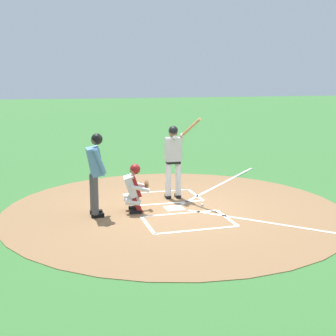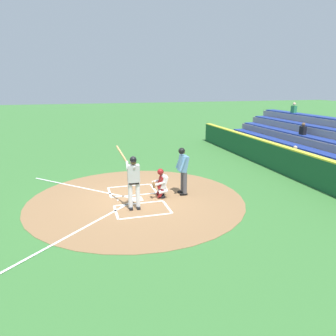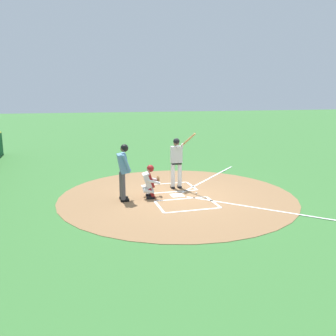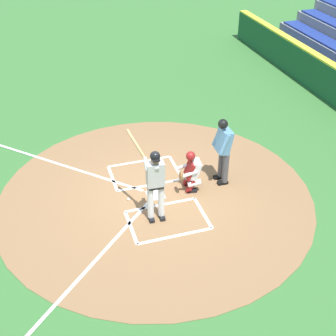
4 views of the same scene
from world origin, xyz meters
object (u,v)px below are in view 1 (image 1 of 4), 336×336
at_px(catcher, 135,187).
at_px(baseball, 202,205).
at_px(batter, 174,156).
at_px(plate_umpire, 95,169).

distance_m(catcher, baseball, 1.75).
bearing_deg(batter, plate_umpire, -65.34).
height_order(catcher, baseball, catcher).
bearing_deg(plate_umpire, baseball, 91.88).
distance_m(batter, plate_umpire, 2.30).
xyz_separation_m(plate_umpire, baseball, (-0.08, 2.55, -1.04)).
relative_size(batter, plate_umpire, 1.14).
relative_size(catcher, baseball, 15.27).
distance_m(catcher, plate_umpire, 1.02).
bearing_deg(batter, baseball, 27.60).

